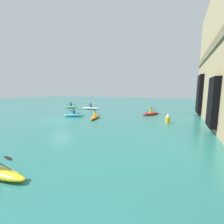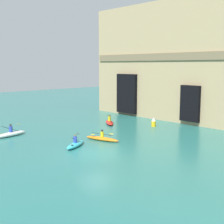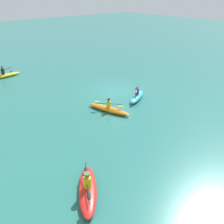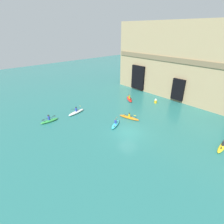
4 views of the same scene
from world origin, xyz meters
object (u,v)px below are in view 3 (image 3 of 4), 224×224
kayak_orange (109,109)px  kayak_red (88,189)px  kayak_cyan (137,96)px  kayak_yellow (4,75)px

kayak_orange → kayak_red: bearing=-62.6°
kayak_red → kayak_cyan: (5.85, -9.38, 0.02)m
kayak_cyan → kayak_orange: bearing=156.0°
kayak_yellow → kayak_orange: kayak_yellow is taller
kayak_red → kayak_cyan: kayak_red is taller
kayak_yellow → kayak_cyan: bearing=-68.0°
kayak_red → kayak_orange: size_ratio=0.86×
kayak_orange → kayak_yellow: bearing=177.1°
kayak_cyan → kayak_red: bearing=-175.3°
kayak_yellow → kayak_orange: size_ratio=0.98×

